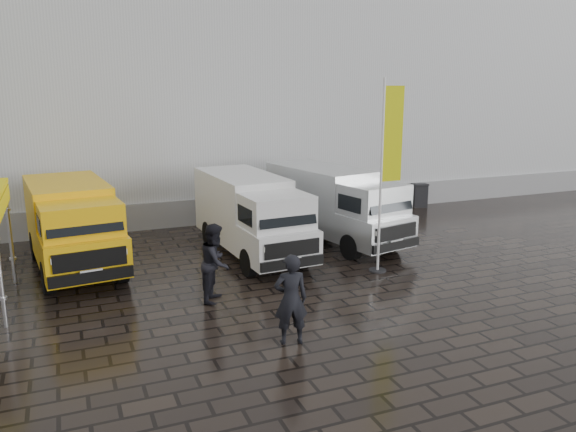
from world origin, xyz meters
name	(u,v)px	position (x,y,z in m)	size (l,w,h in m)	color
ground	(356,283)	(0.00, 0.00, 0.00)	(120.00, 120.00, 0.00)	black
exhibition_hall	(243,69)	(2.00, 16.00, 6.00)	(44.00, 16.00, 12.00)	silver
hall_plinth	(305,203)	(2.00, 7.95, 0.50)	(44.00, 0.15, 1.00)	gray
van_yellow	(73,228)	(-6.97, 4.01, 1.24)	(2.06, 5.37, 2.48)	#F6B50C
van_white	(252,217)	(-1.80, 3.46, 1.23)	(1.90, 5.69, 2.46)	white
van_silver	(335,206)	(1.30, 3.85, 1.24)	(1.90, 5.70, 2.47)	silver
flagpole	(387,165)	(1.24, 0.63, 3.06)	(0.88, 0.50, 5.42)	black
wheelie_bin	(419,195)	(7.28, 7.54, 0.52)	(0.62, 0.62, 1.03)	black
person_front	(291,299)	(-3.01, -2.70, 0.96)	(0.70, 0.46, 1.92)	black
person_tent	(216,262)	(-3.82, 0.19, 0.97)	(0.95, 0.74, 1.95)	black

